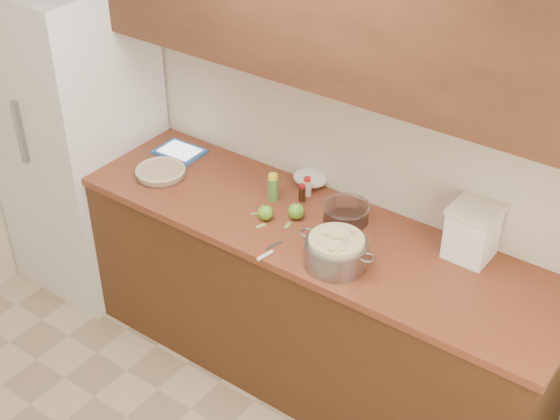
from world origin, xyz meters
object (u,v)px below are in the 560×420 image
Objects in this scene: pie at (161,172)px; colander at (336,252)px; tablet at (180,152)px; flour_canister at (472,232)px.

colander reaches higher than pie.
flour_canister is at bearing 0.92° from tablet.
flour_canister reaches higher than tablet.
pie is 0.24m from tablet.
flour_canister is at bearing 42.08° from colander.
flour_canister reaches higher than pie.
pie is 1.06× the size of flour_canister.
pie is 0.72× the size of colander.
colander is 1.48× the size of tablet.
colander is 1.48× the size of flour_canister.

